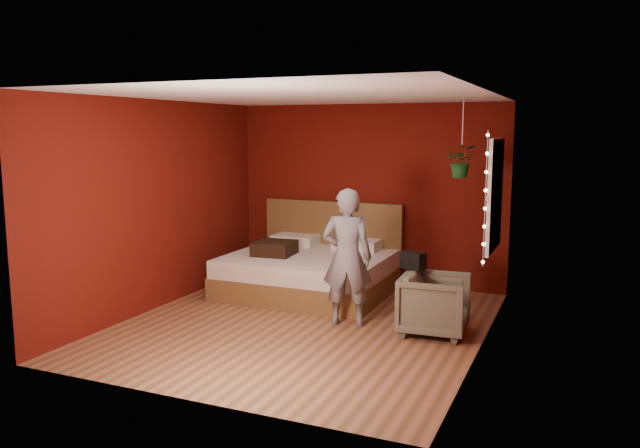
% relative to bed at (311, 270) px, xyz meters
% --- Properties ---
extents(floor, '(4.50, 4.50, 0.00)m').
position_rel_bed_xyz_m(floor, '(0.53, -1.39, -0.31)').
color(floor, '#975C3C').
rests_on(floor, ground).
extents(room_walls, '(4.04, 4.54, 2.62)m').
position_rel_bed_xyz_m(room_walls, '(0.53, -1.39, 1.37)').
color(room_walls, '#550F08').
rests_on(room_walls, ground).
extents(window, '(0.05, 0.97, 1.27)m').
position_rel_bed_xyz_m(window, '(2.49, -0.49, 1.19)').
color(window, white).
rests_on(window, room_walls).
extents(fairy_lights, '(0.04, 0.04, 1.45)m').
position_rel_bed_xyz_m(fairy_lights, '(2.47, -1.01, 1.19)').
color(fairy_lights, silver).
rests_on(fairy_lights, room_walls).
extents(bed, '(2.15, 1.83, 1.18)m').
position_rel_bed_xyz_m(bed, '(0.00, 0.00, 0.00)').
color(bed, brown).
rests_on(bed, ground).
extents(person, '(0.65, 0.51, 1.58)m').
position_rel_bed_xyz_m(person, '(0.98, -1.19, 0.48)').
color(person, slate).
rests_on(person, ground).
extents(armchair, '(0.78, 0.76, 0.67)m').
position_rel_bed_xyz_m(armchair, '(1.98, -1.13, 0.03)').
color(armchair, '#676751').
rests_on(armchair, ground).
extents(handbag, '(0.31, 0.24, 0.20)m').
position_rel_bed_xyz_m(handbag, '(1.69, -0.94, 0.46)').
color(handbag, black).
rests_on(handbag, armchair).
extents(throw_pillow, '(0.56, 0.56, 0.18)m').
position_rel_bed_xyz_m(throw_pillow, '(-0.43, -0.27, 0.32)').
color(throw_pillow, black).
rests_on(throw_pillow, bed).
extents(hanging_plant, '(0.40, 0.36, 0.93)m').
position_rel_bed_xyz_m(hanging_plant, '(2.07, -0.26, 1.55)').
color(hanging_plant, silver).
rests_on(hanging_plant, room_walls).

